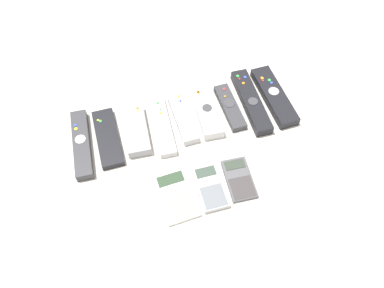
# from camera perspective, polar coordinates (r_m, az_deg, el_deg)

# --- Properties ---
(ground_plane) EXTENTS (3.00, 3.00, 0.00)m
(ground_plane) POSITION_cam_1_polar(r_m,az_deg,el_deg) (0.95, 0.73, -2.62)
(ground_plane) COLOR beige
(remote_0) EXTENTS (0.05, 0.21, 0.03)m
(remote_0) POSITION_cam_1_polar(r_m,az_deg,el_deg) (1.01, -16.46, 0.01)
(remote_0) COLOR #333338
(remote_0) RESTS_ON ground_plane
(remote_1) EXTENTS (0.06, 0.18, 0.02)m
(remote_1) POSITION_cam_1_polar(r_m,az_deg,el_deg) (1.01, -12.71, 0.92)
(remote_1) COLOR black
(remote_1) RESTS_ON ground_plane
(remote_2) EXTENTS (0.07, 0.16, 0.03)m
(remote_2) POSITION_cam_1_polar(r_m,az_deg,el_deg) (1.00, -8.51, 2.09)
(remote_2) COLOR gray
(remote_2) RESTS_ON ground_plane
(remote_3) EXTENTS (0.05, 0.19, 0.02)m
(remote_3) POSITION_cam_1_polar(r_m,az_deg,el_deg) (1.01, -4.57, 2.80)
(remote_3) COLOR #B7B7BC
(remote_3) RESTS_ON ground_plane
(remote_4) EXTENTS (0.05, 0.16, 0.02)m
(remote_4) POSITION_cam_1_polar(r_m,az_deg,el_deg) (1.02, -1.30, 3.97)
(remote_4) COLOR #B7B7BC
(remote_4) RESTS_ON ground_plane
(remote_5) EXTENTS (0.07, 0.17, 0.03)m
(remote_5) POSITION_cam_1_polar(r_m,az_deg,el_deg) (1.02, 2.34, 4.85)
(remote_5) COLOR silver
(remote_5) RESTS_ON ground_plane
(remote_6) EXTENTS (0.04, 0.16, 0.02)m
(remote_6) POSITION_cam_1_polar(r_m,az_deg,el_deg) (1.05, 5.77, 5.60)
(remote_6) COLOR #333338
(remote_6) RESTS_ON ground_plane
(remote_7) EXTENTS (0.05, 0.22, 0.03)m
(remote_7) POSITION_cam_1_polar(r_m,az_deg,el_deg) (1.06, 8.97, 6.41)
(remote_7) COLOR black
(remote_7) RESTS_ON ground_plane
(remote_8) EXTENTS (0.06, 0.21, 0.03)m
(remote_8) POSITION_cam_1_polar(r_m,az_deg,el_deg) (1.09, 12.37, 7.13)
(remote_8) COLOR black
(remote_8) RESTS_ON ground_plane
(calculator_0) EXTENTS (0.09, 0.14, 0.01)m
(calculator_0) POSITION_cam_1_polar(r_m,az_deg,el_deg) (0.90, -2.42, -7.90)
(calculator_0) COLOR silver
(calculator_0) RESTS_ON ground_plane
(calculator_1) EXTENTS (0.06, 0.12, 0.02)m
(calculator_1) POSITION_cam_1_polar(r_m,az_deg,el_deg) (0.91, 2.80, -6.66)
(calculator_1) COLOR #B2B2B7
(calculator_1) RESTS_ON ground_plane
(calculator_2) EXTENTS (0.07, 0.12, 0.01)m
(calculator_2) POSITION_cam_1_polar(r_m,az_deg,el_deg) (0.93, 7.18, -5.31)
(calculator_2) COLOR #4C4C51
(calculator_2) RESTS_ON ground_plane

